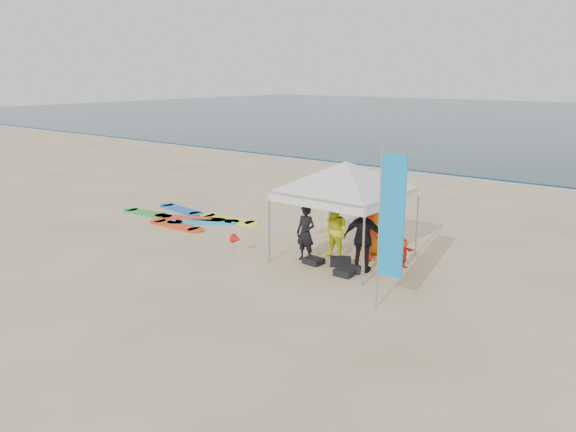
# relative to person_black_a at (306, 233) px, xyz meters

# --- Properties ---
(ground) EXTENTS (120.00, 120.00, 0.00)m
(ground) POSITION_rel_person_black_a_xyz_m (-0.32, -2.70, -0.78)
(ground) COLOR beige
(ground) RESTS_ON ground
(shoreline_foam) EXTENTS (160.00, 1.20, 0.01)m
(shoreline_foam) POSITION_rel_person_black_a_xyz_m (-0.32, 15.50, -0.78)
(shoreline_foam) COLOR silver
(shoreline_foam) RESTS_ON ground
(person_black_a) EXTENTS (0.58, 0.38, 1.57)m
(person_black_a) POSITION_rel_person_black_a_xyz_m (0.00, 0.00, 0.00)
(person_black_a) COLOR black
(person_black_a) RESTS_ON ground
(person_yellow) EXTENTS (0.81, 0.66, 1.59)m
(person_yellow) POSITION_rel_person_black_a_xyz_m (0.59, 0.58, 0.01)
(person_yellow) COLOR #F0F823
(person_yellow) RESTS_ON ground
(person_orange_a) EXTENTS (1.31, 1.29, 1.81)m
(person_orange_a) POSITION_rel_person_black_a_xyz_m (1.39, 1.19, 0.12)
(person_orange_a) COLOR #DF4013
(person_orange_a) RESTS_ON ground
(person_black_b) EXTENTS (1.14, 0.72, 1.81)m
(person_black_b) POSITION_rel_person_black_a_xyz_m (1.72, 0.17, 0.12)
(person_black_b) COLOR black
(person_black_b) RESTS_ON ground
(person_orange_b) EXTENTS (0.95, 0.73, 1.75)m
(person_orange_b) POSITION_rel_person_black_a_xyz_m (1.12, 1.63, 0.09)
(person_orange_b) COLOR orange
(person_orange_b) RESTS_ON ground
(person_seated) EXTENTS (0.32, 0.79, 0.83)m
(person_seated) POSITION_rel_person_black_a_xyz_m (2.43, 1.04, -0.37)
(person_seated) COLOR red
(person_seated) RESTS_ON ground
(canopy_tent) EXTENTS (4.16, 4.16, 3.14)m
(canopy_tent) POSITION_rel_person_black_a_xyz_m (0.75, 0.76, 1.95)
(canopy_tent) COLOR #A5A5A8
(canopy_tent) RESTS_ON ground
(feather_flag) EXTENTS (0.59, 0.04, 3.52)m
(feather_flag) POSITION_rel_person_black_a_xyz_m (3.42, -1.67, 1.29)
(feather_flag) COLOR #A5A5A8
(feather_flag) RESTS_ON ground
(marker_pennant) EXTENTS (0.28, 0.28, 0.64)m
(marker_pennant) POSITION_rel_person_black_a_xyz_m (-1.76, -0.88, -0.29)
(marker_pennant) COLOR #A5A5A8
(marker_pennant) RESTS_ON ground
(gear_pile) EXTENTS (1.72, 1.11, 0.22)m
(gear_pile) POSITION_rel_person_black_a_xyz_m (1.02, -0.05, -0.69)
(gear_pile) COLOR black
(gear_pile) RESTS_ON ground
(surfboard_spread) EXTENTS (4.95, 2.34, 0.07)m
(surfboard_spread) POSITION_rel_person_black_a_xyz_m (-5.96, 1.12, -0.75)
(surfboard_spread) COLOR #F4F929
(surfboard_spread) RESTS_ON ground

